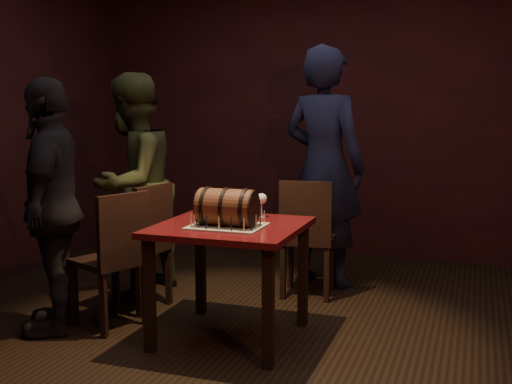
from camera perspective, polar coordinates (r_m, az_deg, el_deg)
room_shell at (r=4.01m, az=-0.23°, el=6.29°), size 5.04×5.04×2.80m
pub_table at (r=4.10m, az=-2.30°, el=-4.40°), size 0.90×0.90×0.75m
cake_board at (r=3.98m, az=-2.59°, el=-3.07°), size 0.45×0.35×0.01m
barrel_cake at (r=3.96m, az=-2.61°, el=-1.36°), size 0.41×0.25×0.25m
birthday_candles at (r=3.97m, az=-2.59°, el=-2.41°), size 0.40×0.30×0.09m
wine_glass_left at (r=4.39m, az=-3.16°, el=-0.55°), size 0.07×0.07×0.16m
wine_glass_mid at (r=4.42m, az=-1.12°, el=-0.49°), size 0.07×0.07×0.16m
wine_glass_right at (r=4.31m, az=0.50°, el=-0.69°), size 0.07×0.07×0.16m
pint_of_ale at (r=4.30m, az=-2.51°, el=-1.34°), size 0.07×0.07×0.15m
menu_card at (r=4.44m, az=-4.59°, el=-1.16°), size 0.10×0.05×0.13m
chair_back at (r=4.98m, az=4.54°, el=-3.57°), size 0.44×0.44×0.93m
chair_left_rear at (r=4.77m, az=-9.95°, el=-4.18°), size 0.47×0.47×0.93m
chair_left_front at (r=4.40m, az=-12.38°, el=-5.29°), size 0.52×0.52×0.93m
person_back at (r=5.32m, az=6.06°, el=2.21°), size 0.82×0.66×1.98m
person_left_rear at (r=5.11m, az=-10.97°, el=0.58°), size 0.71×0.89×1.74m
person_left_front at (r=4.42m, az=-17.66°, el=-1.21°), size 0.76×1.07×1.68m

